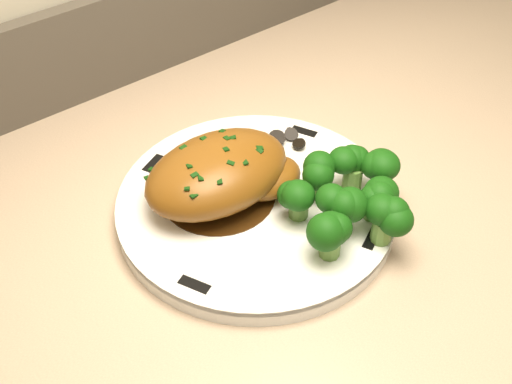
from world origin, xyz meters
TOP-DOWN VIEW (x-y plane):
  - plate at (0.34, 1.70)m, footprint 0.37×0.37m
  - rim_accent_0 at (0.45, 1.75)m, footprint 0.02×0.03m
  - rim_accent_1 at (0.29, 1.81)m, footprint 0.03×0.02m
  - rim_accent_2 at (0.23, 1.65)m, footprint 0.02×0.03m
  - rim_accent_3 at (0.39, 1.59)m, footprint 0.03×0.02m
  - gravy_pool at (0.32, 1.72)m, footprint 0.11×0.11m
  - chicken_breast at (0.32, 1.72)m, footprint 0.16×0.11m
  - mushroom_pile at (0.40, 1.74)m, footprint 0.08×0.06m
  - broccoli_florets at (0.40, 1.63)m, footprint 0.12×0.11m

SIDE VIEW (x-z plane):
  - plate at x=0.34m, z-range 0.84..0.86m
  - rim_accent_0 at x=0.45m, z-range 0.86..0.86m
  - rim_accent_1 at x=0.29m, z-range 0.86..0.86m
  - rim_accent_2 at x=0.23m, z-range 0.86..0.86m
  - rim_accent_3 at x=0.39m, z-range 0.86..0.86m
  - gravy_pool at x=0.32m, z-range 0.86..0.86m
  - mushroom_pile at x=0.40m, z-range 0.85..0.87m
  - broccoli_florets at x=0.40m, z-range 0.86..0.91m
  - chicken_breast at x=0.32m, z-range 0.86..0.92m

